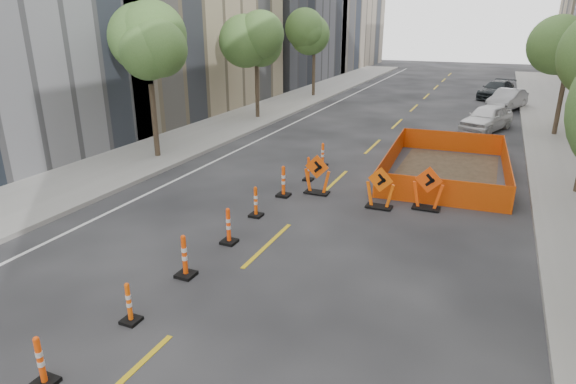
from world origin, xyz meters
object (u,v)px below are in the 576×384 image
at_px(channelizer_4, 228,226).
at_px(parked_car_near, 487,118).
at_px(parked_car_far, 497,90).
at_px(channelizer_6, 283,181).
at_px(channelizer_2, 129,303).
at_px(channelizer_5, 256,202).
at_px(chevron_sign_right, 428,188).
at_px(parked_car_mid, 507,100).
at_px(chevron_sign_center, 380,188).
at_px(channelizer_8, 323,155).
at_px(channelizer_7, 308,169).
at_px(chevron_sign_left, 317,174).
at_px(channelizer_3, 184,256).
at_px(channelizer_1, 40,361).

distance_m(channelizer_4, parked_car_near, 19.43).
xyz_separation_m(channelizer_4, parked_car_far, (6.27, 31.26, 0.16)).
xyz_separation_m(channelizer_6, parked_car_far, (6.40, 27.18, 0.12)).
relative_size(channelizer_2, channelizer_5, 0.92).
relative_size(chevron_sign_right, parked_car_mid, 0.35).
bearing_deg(chevron_sign_center, channelizer_8, 139.46).
height_order(channelizer_7, parked_car_far, parked_car_far).
height_order(chevron_sign_center, chevron_sign_right, chevron_sign_right).
bearing_deg(channelizer_8, chevron_sign_left, -73.82).
relative_size(chevron_sign_left, chevron_sign_center, 1.02).
relative_size(channelizer_8, parked_car_far, 0.22).
bearing_deg(channelizer_7, parked_car_far, 76.05).
xyz_separation_m(channelizer_5, parked_car_far, (6.46, 29.22, 0.18)).
distance_m(channelizer_3, parked_car_mid, 29.08).
xyz_separation_m(chevron_sign_left, chevron_sign_center, (2.39, -0.50, -0.01)).
bearing_deg(parked_car_mid, chevron_sign_left, -87.49).
distance_m(channelizer_4, channelizer_5, 2.05).
height_order(chevron_sign_center, parked_car_far, chevron_sign_center).
relative_size(channelizer_6, chevron_sign_right, 0.76).
xyz_separation_m(chevron_sign_center, parked_car_near, (2.76, 14.14, -0.00)).
xyz_separation_m(parked_car_near, parked_car_far, (0.26, 12.78, -0.03)).
bearing_deg(parked_car_mid, channelizer_4, -86.37).
relative_size(channelizer_3, chevron_sign_center, 0.77).
height_order(channelizer_1, channelizer_6, channelizer_6).
bearing_deg(channelizer_5, channelizer_7, 87.02).
relative_size(channelizer_1, parked_car_far, 0.21).
distance_m(channelizer_6, chevron_sign_right, 4.91).
distance_m(channelizer_3, parked_car_far, 33.89).
height_order(chevron_sign_center, parked_car_near, chevron_sign_center).
bearing_deg(channelizer_3, chevron_sign_left, 82.63).
relative_size(channelizer_4, parked_car_far, 0.22).
distance_m(parked_car_near, parked_car_mid, 7.75).
xyz_separation_m(channelizer_5, chevron_sign_left, (1.04, 2.79, 0.22)).
xyz_separation_m(channelizer_4, channelizer_5, (-0.19, 2.04, -0.03)).
distance_m(channelizer_4, parked_car_mid, 27.09).
height_order(channelizer_1, channelizer_3, channelizer_3).
xyz_separation_m(channelizer_4, parked_car_mid, (7.04, 26.16, 0.18)).
distance_m(channelizer_1, channelizer_2, 2.05).
height_order(channelizer_3, parked_car_near, parked_car_near).
relative_size(chevron_sign_right, parked_car_near, 0.35).
bearing_deg(channelizer_8, channelizer_2, -89.40).
bearing_deg(chevron_sign_right, chevron_sign_left, -177.95).
distance_m(channelizer_4, chevron_sign_right, 6.75).
xyz_separation_m(chevron_sign_left, chevron_sign_right, (3.86, -0.01, 0.02)).
bearing_deg(channelizer_7, parked_car_mid, 70.68).
xyz_separation_m(channelizer_2, channelizer_8, (-0.13, 12.25, 0.05)).
bearing_deg(channelizer_7, chevron_sign_center, -29.10).
distance_m(channelizer_4, channelizer_8, 8.17).
distance_m(channelizer_1, channelizer_8, 14.30).
relative_size(chevron_sign_left, parked_car_far, 0.31).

